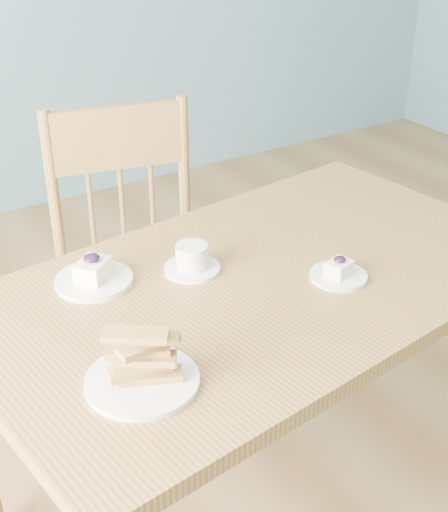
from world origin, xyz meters
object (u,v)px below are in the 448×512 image
object	(u,v)px
biscotti_plate	(141,364)
coffee_cup	(192,260)
dining_chair	(136,270)
dining_table	(260,303)
cheesecake_plate_near	(339,273)
cheesecake_plate_far	(93,276)

from	to	relation	value
biscotti_plate	coffee_cup	bearing A→B (deg)	47.15
dining_chair	dining_table	bearing A→B (deg)	-69.62
cheesecake_plate_near	coffee_cup	xyz separation A→B (m)	(-0.27, 0.22, 0.01)
cheesecake_plate_far	coffee_cup	size ratio (longest dim) A/B	1.34
dining_chair	cheesecake_plate_far	world-z (taller)	dining_chair
cheesecake_plate_far	coffee_cup	bearing A→B (deg)	-17.45
dining_table	cheesecake_plate_near	bearing A→B (deg)	-41.26
dining_table	dining_chair	distance (m)	0.58
cheesecake_plate_far	biscotti_plate	xyz separation A→B (m)	(-0.07, -0.39, 0.03)
cheesecake_plate_near	dining_table	bearing A→B (deg)	145.70
cheesecake_plate_near	cheesecake_plate_far	xyz separation A→B (m)	(-0.50, 0.29, 0.00)
dining_chair	cheesecake_plate_near	size ratio (longest dim) A/B	7.27
cheesecake_plate_far	coffee_cup	world-z (taller)	cheesecake_plate_far
cheesecake_plate_near	biscotti_plate	world-z (taller)	biscotti_plate
dining_table	dining_chair	size ratio (longest dim) A/B	1.48
biscotti_plate	cheesecake_plate_far	bearing A→B (deg)	79.87
dining_chair	cheesecake_plate_near	world-z (taller)	dining_chair
dining_table	coffee_cup	bearing A→B (deg)	129.84
cheesecake_plate_near	biscotti_plate	size ratio (longest dim) A/B	0.62
dining_table	biscotti_plate	size ratio (longest dim) A/B	6.71
coffee_cup	biscotti_plate	size ratio (longest dim) A/B	0.62
dining_table	biscotti_plate	world-z (taller)	biscotti_plate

